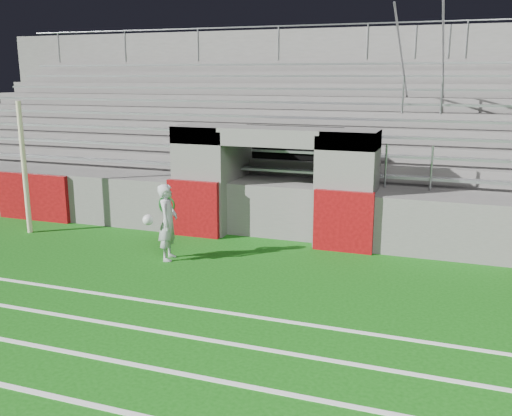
% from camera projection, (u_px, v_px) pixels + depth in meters
% --- Properties ---
extents(ground, '(90.00, 90.00, 0.00)m').
position_uv_depth(ground, '(212.00, 287.00, 10.40)').
color(ground, '#104F0D').
rests_on(ground, ground).
extents(field_post, '(0.12, 0.12, 3.19)m').
position_uv_depth(field_post, '(24.00, 168.00, 13.66)').
color(field_post, beige).
rests_on(field_post, ground).
extents(stadium_structure, '(26.00, 8.48, 5.42)m').
position_uv_depth(stadium_structure, '(318.00, 152.00, 17.36)').
color(stadium_structure, '#5A5855').
rests_on(stadium_structure, ground).
extents(goalkeeper_with_ball, '(0.68, 0.69, 1.60)m').
position_uv_depth(goalkeeper_with_ball, '(167.00, 222.00, 11.78)').
color(goalkeeper_with_ball, '#AAADB4').
rests_on(goalkeeper_with_ball, ground).
extents(hose_coil, '(0.54, 0.14, 0.54)m').
position_uv_depth(hose_coil, '(168.00, 205.00, 13.73)').
color(hose_coil, '#0E4713').
rests_on(hose_coil, ground).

